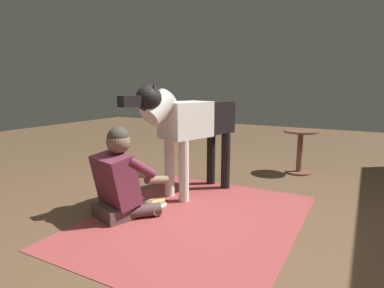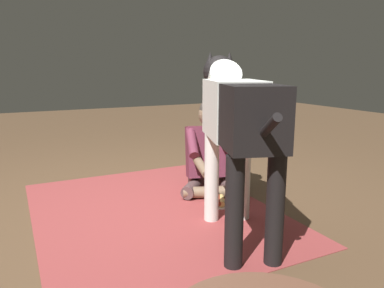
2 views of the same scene
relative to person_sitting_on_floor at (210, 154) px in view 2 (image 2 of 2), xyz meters
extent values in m
plane|color=brown|center=(-0.07, 0.73, -0.33)|extent=(14.09, 14.09, 0.00)
cube|color=brown|center=(-0.23, 0.63, -0.33)|extent=(2.17, 1.69, 0.01)
cube|color=brown|center=(0.09, -0.03, -0.27)|extent=(0.34, 0.40, 0.12)
cylinder|color=brown|center=(-0.11, -0.13, -0.26)|extent=(0.41, 0.16, 0.11)
cylinder|color=#7C654D|center=(-0.23, -0.01, -0.27)|extent=(0.18, 0.37, 0.09)
cylinder|color=brown|center=(-0.01, 0.17, -0.26)|extent=(0.37, 0.35, 0.11)
cylinder|color=#7C654D|center=(-0.18, 0.15, -0.27)|extent=(0.22, 0.37, 0.09)
cube|color=brown|center=(0.05, -0.02, 0.01)|extent=(0.41, 0.47, 0.48)
cylinder|color=brown|center=(-0.15, -0.14, 0.13)|extent=(0.30, 0.17, 0.24)
cylinder|color=#7C654D|center=(-0.32, -0.02, -0.03)|extent=(0.27, 0.19, 0.12)
cylinder|color=brown|center=(-0.04, 0.20, 0.13)|extent=(0.30, 0.17, 0.24)
cylinder|color=#7C654D|center=(-0.24, 0.21, -0.03)|extent=(0.28, 0.12, 0.12)
sphere|color=#7C654D|center=(0.01, 0.00, 0.35)|extent=(0.21, 0.21, 0.21)
sphere|color=#3D3731|center=(0.01, 0.00, 0.38)|extent=(0.19, 0.19, 0.19)
cylinder|color=white|center=(-0.58, 0.31, -0.02)|extent=(0.10, 0.10, 0.63)
cylinder|color=white|center=(-0.65, 0.09, -0.02)|extent=(0.10, 0.10, 0.63)
cylinder|color=black|center=(-1.18, 0.51, -0.02)|extent=(0.10, 0.10, 0.63)
cylinder|color=black|center=(-1.25, 0.29, -0.02)|extent=(0.10, 0.10, 0.63)
cube|color=white|center=(-0.74, 0.24, 0.48)|extent=(0.58, 0.47, 0.37)
cube|color=black|center=(-1.10, 0.36, 0.48)|extent=(0.51, 0.43, 0.35)
cylinder|color=white|center=(-0.41, 0.14, 0.62)|extent=(0.42, 0.33, 0.35)
sphere|color=black|center=(-0.30, 0.10, 0.71)|extent=(0.24, 0.24, 0.24)
cube|color=black|center=(-0.11, 0.04, 0.69)|extent=(0.21, 0.16, 0.10)
cone|color=black|center=(-0.29, 0.17, 0.80)|extent=(0.11, 0.11, 0.11)
cone|color=black|center=(-0.34, 0.03, 0.80)|extent=(0.11, 0.11, 0.11)
cylinder|color=black|center=(-1.32, 0.44, 0.45)|extent=(0.32, 0.14, 0.21)
cylinder|color=white|center=(-0.35, 0.11, -0.32)|extent=(0.23, 0.23, 0.01)
cylinder|color=#DAB966|center=(-0.36, 0.10, -0.29)|extent=(0.17, 0.13, 0.05)
cylinder|color=#DAB966|center=(-0.34, 0.13, -0.29)|extent=(0.17, 0.13, 0.05)
cylinder|color=maroon|center=(-0.35, 0.11, -0.29)|extent=(0.18, 0.12, 0.04)
camera|label=1|loc=(2.11, 1.87, 0.83)|focal=30.10mm
camera|label=2|loc=(-2.73, 1.53, 0.75)|focal=34.50mm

